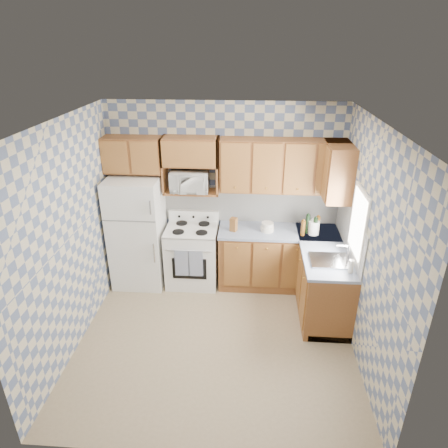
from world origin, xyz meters
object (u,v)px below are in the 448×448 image
at_px(stove_body, 192,256).
at_px(refrigerator, 138,232).
at_px(microwave, 190,181).
at_px(electric_kettle, 314,227).

bearing_deg(stove_body, refrigerator, -178.22).
height_order(refrigerator, microwave, microwave).
height_order(stove_body, microwave, microwave).
xyz_separation_m(refrigerator, microwave, (0.78, 0.17, 0.76)).
bearing_deg(microwave, refrigerator, -169.17).
height_order(refrigerator, stove_body, refrigerator).
xyz_separation_m(stove_body, electric_kettle, (1.77, -0.06, 0.57)).
relative_size(refrigerator, electric_kettle, 8.40).
relative_size(refrigerator, stove_body, 1.87).
bearing_deg(microwave, electric_kettle, -8.20).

